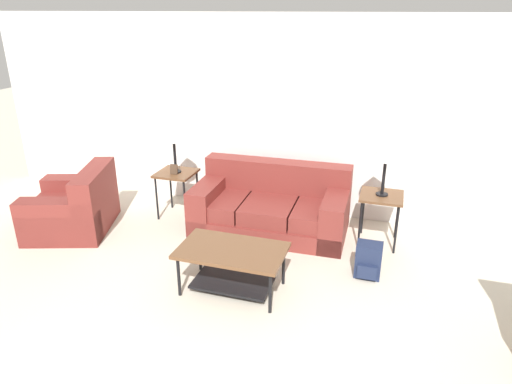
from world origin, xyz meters
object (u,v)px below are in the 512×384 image
Objects in this scene: armchair at (74,208)px; coffee_table at (232,260)px; side_table_left at (176,177)px; table_lamp_left at (173,133)px; table_lamp_right at (387,151)px; side_table_right at (381,201)px; couch at (271,208)px; backpack at (368,260)px.

armchair reaches higher than coffee_table.
armchair is 1.34m from side_table_left.
table_lamp_left is at bearing 35.64° from armchair.
table_lamp_right reaches higher than armchair.
side_table_right is at bearing 11.63° from armchair.
side_table_left is 2.71m from table_lamp_right.
armchair is at bearing -168.37° from table_lamp_right.
couch is at bearing 89.88° from coffee_table.
table_lamp_right is 1.75× the size of backpack.
armchair is at bearing -144.36° from table_lamp_left.
coffee_table is at bearing -47.74° from table_lamp_left.
side_table_left is 0.95× the size of table_lamp_left.
coffee_table is at bearing -132.44° from table_lamp_right.
side_table_left is 2.74m from backpack.
side_table_left is 1.00× the size of side_table_right.
side_table_left is at bearing 163.21° from backpack.
side_table_right is (3.71, 0.76, 0.27)m from armchair.
side_table_left is (1.07, 0.76, 0.27)m from armchair.
side_table_right reaches higher than backpack.
table_lamp_right reaches higher than couch.
table_lamp_right is 1.25m from backpack.
coffee_table is 2.80× the size of backpack.
table_lamp_right reaches higher than side_table_left.
side_table_right is 0.60m from table_lamp_right.
coffee_table is 1.60× the size of table_lamp_left.
side_table_right is at bearing 104.04° from table_lamp_right.
couch is 1.49m from backpack.
couch is at bearing -179.07° from table_lamp_right.
side_table_left is at bearing 35.64° from armchair.
table_lamp_right is at bearing 11.63° from armchair.
side_table_left is 0.95× the size of table_lamp_right.
side_table_right is at bearing 86.34° from backpack.
coffee_table is at bearing -152.38° from backpack.
armchair is at bearing -144.36° from side_table_left.
couch is 2.94× the size of table_lamp_left.
couch is 1.84× the size of coffee_table.
couch reaches higher than coffee_table.
backpack is (1.28, 0.67, -0.16)m from coffee_table.
backpack is at bearing 27.62° from coffee_table.
coffee_table is 2.12m from table_lamp_left.
backpack is at bearing -30.88° from couch.
backpack is (2.60, -0.78, -0.97)m from table_lamp_left.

